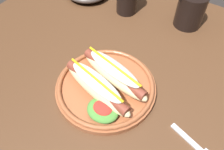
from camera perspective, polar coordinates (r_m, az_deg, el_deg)
The scene contains 4 objects.
dining_table at distance 0.75m, azimuth 7.27°, elevation -3.18°, with size 1.19×0.82×0.74m.
hot_dog_plate at distance 0.59m, azimuth -1.61°, elevation -2.40°, with size 0.26×0.26×0.08m.
fork at distance 0.57m, azimuth 20.30°, elevation -16.45°, with size 0.12×0.05×0.00m.
soda_cup at distance 0.81m, azimuth 18.92°, elevation 14.96°, with size 0.09×0.09×0.11m, color black.
Camera 1 is at (0.16, -0.42, 1.24)m, focal length 36.83 mm.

